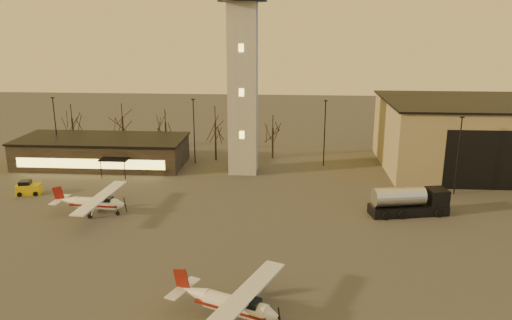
# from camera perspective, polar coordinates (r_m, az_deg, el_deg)

# --- Properties ---
(ground) EXTENTS (220.00, 220.00, 0.00)m
(ground) POSITION_cam_1_polar(r_m,az_deg,el_deg) (46.23, -5.06, -12.17)
(ground) COLOR #3C3937
(ground) RESTS_ON ground
(control_tower) EXTENTS (6.80, 6.80, 32.60)m
(control_tower) POSITION_cam_1_polar(r_m,az_deg,el_deg) (70.87, -1.53, 11.42)
(control_tower) COLOR #989690
(control_tower) RESTS_ON ground
(hangar) EXTENTS (30.60, 20.60, 10.30)m
(hangar) POSITION_cam_1_polar(r_m,az_deg,el_deg) (81.49, 24.95, 2.57)
(hangar) COLOR #938160
(hangar) RESTS_ON ground
(terminal) EXTENTS (25.40, 12.20, 4.30)m
(terminal) POSITION_cam_1_polar(r_m,az_deg,el_deg) (80.24, -17.15, 0.95)
(terminal) COLOR black
(terminal) RESTS_ON ground
(light_poles) EXTENTS (58.50, 12.25, 10.14)m
(light_poles) POSITION_cam_1_polar(r_m,az_deg,el_deg) (73.42, -1.01, 2.95)
(light_poles) COLOR black
(light_poles) RESTS_ON ground
(tree_row) EXTENTS (37.20, 9.20, 8.80)m
(tree_row) POSITION_cam_1_polar(r_m,az_deg,el_deg) (83.58, -10.29, 4.63)
(tree_row) COLOR black
(tree_row) RESTS_ON ground
(cessna_front) EXTENTS (9.59, 11.60, 3.29)m
(cessna_front) POSITION_cam_1_polar(r_m,az_deg,el_deg) (38.17, -2.13, -16.66)
(cessna_front) COLOR silver
(cessna_front) RESTS_ON ground
(cessna_rear) EXTENTS (9.20, 11.62, 3.20)m
(cessna_rear) POSITION_cam_1_polar(r_m,az_deg,el_deg) (60.20, -17.59, -4.97)
(cessna_rear) COLOR silver
(cessna_rear) RESTS_ON ground
(fuel_truck) EXTENTS (9.21, 4.31, 3.29)m
(fuel_truck) POSITION_cam_1_polar(r_m,az_deg,el_deg) (59.96, 17.00, -4.79)
(fuel_truck) COLOR black
(fuel_truck) RESTS_ON ground
(service_cart) EXTENTS (3.16, 2.34, 1.84)m
(service_cart) POSITION_cam_1_polar(r_m,az_deg,el_deg) (70.38, -24.56, -3.04)
(service_cart) COLOR gold
(service_cart) RESTS_ON ground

